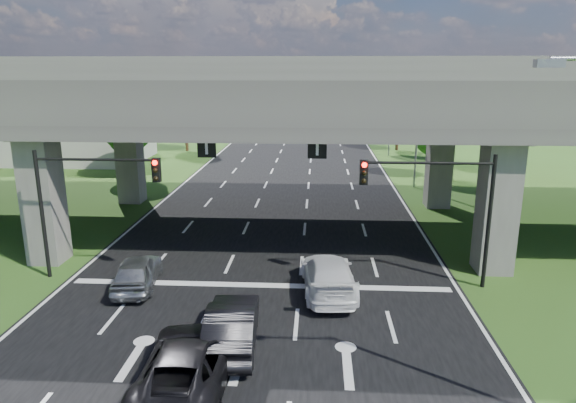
# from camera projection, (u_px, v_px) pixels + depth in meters

# --- Properties ---
(ground) EXTENTS (160.00, 160.00, 0.00)m
(ground) POSITION_uv_depth(u_px,v_px,m) (250.00, 323.00, 19.72)
(ground) COLOR #2F4D18
(ground) RESTS_ON ground
(road) EXTENTS (18.00, 120.00, 0.03)m
(road) POSITION_uv_depth(u_px,v_px,m) (272.00, 239.00, 29.38)
(road) COLOR black
(road) RESTS_ON ground
(overpass) EXTENTS (80.00, 15.00, 10.00)m
(overpass) POSITION_uv_depth(u_px,v_px,m) (274.00, 97.00, 29.33)
(overpass) COLOR #3B3835
(overpass) RESTS_ON ground
(warehouse) EXTENTS (20.00, 10.00, 4.00)m
(warehouse) POSITION_uv_depth(u_px,v_px,m) (49.00, 141.00, 54.50)
(warehouse) COLOR #9E9E99
(warehouse) RESTS_ON ground
(signal_right) EXTENTS (5.76, 0.54, 6.00)m
(signal_right) POSITION_uv_depth(u_px,v_px,m) (440.00, 196.00, 22.04)
(signal_right) COLOR black
(signal_right) RESTS_ON ground
(signal_left) EXTENTS (5.76, 0.54, 6.00)m
(signal_left) POSITION_uv_depth(u_px,v_px,m) (86.00, 191.00, 22.92)
(signal_left) COLOR black
(signal_left) RESTS_ON ground
(streetlight_far) EXTENTS (3.38, 0.25, 10.00)m
(streetlight_far) POSITION_uv_depth(u_px,v_px,m) (413.00, 116.00, 40.88)
(streetlight_far) COLOR gray
(streetlight_far) RESTS_ON ground
(streetlight_beyond) EXTENTS (3.38, 0.25, 10.00)m
(streetlight_beyond) POSITION_uv_depth(u_px,v_px,m) (387.00, 103.00, 56.34)
(streetlight_beyond) COLOR gray
(streetlight_beyond) RESTS_ON ground
(tree_left_near) EXTENTS (4.50, 4.50, 7.80)m
(tree_left_near) POSITION_uv_depth(u_px,v_px,m) (128.00, 124.00, 44.42)
(tree_left_near) COLOR black
(tree_left_near) RESTS_ON ground
(tree_left_mid) EXTENTS (3.91, 3.90, 6.76)m
(tree_left_mid) POSITION_uv_depth(u_px,v_px,m) (128.00, 122.00, 52.48)
(tree_left_mid) COLOR black
(tree_left_mid) RESTS_ON ground
(tree_left_far) EXTENTS (4.80, 4.80, 8.32)m
(tree_left_far) POSITION_uv_depth(u_px,v_px,m) (185.00, 107.00, 59.74)
(tree_left_far) COLOR black
(tree_left_far) RESTS_ON ground
(tree_right_near) EXTENTS (4.20, 4.20, 7.28)m
(tree_right_near) POSITION_uv_depth(u_px,v_px,m) (438.00, 127.00, 44.92)
(tree_right_near) COLOR black
(tree_right_near) RESTS_ON ground
(tree_right_mid) EXTENTS (3.91, 3.90, 6.76)m
(tree_right_mid) POSITION_uv_depth(u_px,v_px,m) (450.00, 122.00, 52.56)
(tree_right_mid) COLOR black
(tree_right_mid) RESTS_ON ground
(tree_right_far) EXTENTS (4.50, 4.50, 7.80)m
(tree_right_far) POSITION_uv_depth(u_px,v_px,m) (399.00, 109.00, 60.35)
(tree_right_far) COLOR black
(tree_right_far) RESTS_ON ground
(car_silver) EXTENTS (2.27, 4.45, 1.45)m
(car_silver) POSITION_uv_depth(u_px,v_px,m) (137.00, 272.00, 22.74)
(car_silver) COLOR #999CA0
(car_silver) RESTS_ON road
(car_dark) EXTENTS (2.01, 4.91, 1.58)m
(car_dark) POSITION_uv_depth(u_px,v_px,m) (232.00, 325.00, 17.90)
(car_dark) COLOR black
(car_dark) RESTS_ON road
(car_white) EXTENTS (2.61, 5.53, 1.56)m
(car_white) POSITION_uv_depth(u_px,v_px,m) (328.00, 275.00, 22.25)
(car_white) COLOR white
(car_white) RESTS_ON road
(car_trailing) EXTENTS (2.70, 5.64, 1.55)m
(car_trailing) POSITION_uv_depth(u_px,v_px,m) (187.00, 364.00, 15.56)
(car_trailing) COLOR black
(car_trailing) RESTS_ON road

